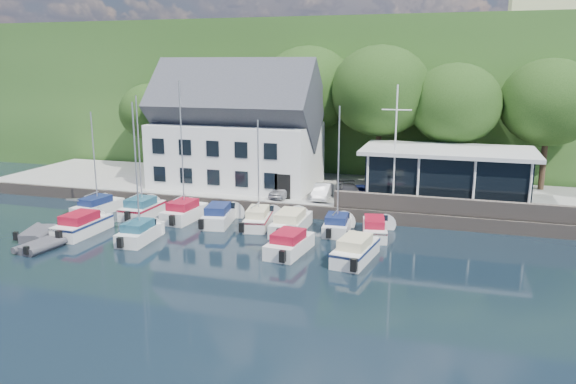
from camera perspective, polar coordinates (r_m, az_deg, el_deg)
name	(u,v)px	position (r m, az deg, el deg)	size (l,w,h in m)	color
ground	(244,265)	(33.55, -4.54, -7.36)	(180.00, 180.00, 0.00)	black
quay	(316,193)	(49.43, 2.86, -0.06)	(60.00, 13.00, 1.00)	gray
quay_face	(295,211)	(43.34, 0.76, -1.91)	(60.00, 0.30, 1.00)	#5E534B
hillside	(385,86)	(92.04, 9.82, 10.53)	(160.00, 75.00, 16.00)	#29491B
field_patch	(442,35)	(99.40, 15.36, 15.14)	(50.00, 30.00, 0.30)	brown
harbor_building	(237,136)	(49.79, -5.24, 5.67)	(14.40, 8.20, 8.70)	white
club_pavilion	(447,174)	(46.04, 15.83, 1.73)	(13.20, 7.20, 4.10)	black
seawall	(458,207)	(41.85, 16.91, -1.47)	(18.00, 0.50, 1.20)	#5E534B
gangway	(97,208)	(48.88, -18.86, -1.51)	(1.20, 6.00, 1.40)	#B8B8BC
car_silver	(284,190)	(45.48, -0.43, 0.18)	(1.33, 3.31, 1.13)	#B8B8BD
car_white	(322,191)	(45.05, 3.51, 0.07)	(1.26, 3.61, 1.19)	silver
car_dgrey	(349,193)	(44.47, 6.25, -0.11)	(1.76, 4.33, 1.26)	#2F2F34
car_blue	(361,192)	(44.94, 7.41, -0.04)	(1.38, 3.49, 1.19)	navy
flagpole	(395,147)	(42.63, 10.83, 4.54)	(2.19, 0.20, 9.11)	white
tree_0	(152,126)	(59.10, -13.67, 6.48)	(6.33, 6.33, 8.66)	black
tree_1	(207,118)	(56.95, -8.22, 7.44)	(7.72, 7.72, 10.55)	black
tree_2	(308,112)	(53.90, 2.05, 8.16)	(8.96, 8.96, 12.24)	black
tree_3	(379,115)	(51.26, 9.28, 7.75)	(8.95, 8.95, 12.24)	black
tree_4	(454,126)	(50.87, 16.49, 6.48)	(7.83, 7.83, 10.70)	black
tree_5	(547,125)	(52.28, 24.83, 6.19)	(8.10, 8.10, 11.07)	black
boat_r1_0	(94,160)	(46.08, -19.08, 3.10)	(1.84, 6.40, 8.59)	silver
boat_r1_1	(139,157)	(44.08, -14.86, 3.46)	(2.20, 5.59, 9.35)	silver
boat_r1_2	(182,158)	(42.36, -10.70, 3.41)	(2.08, 5.90, 9.53)	silver
boat_r1_3	(219,214)	(41.86, -6.99, -2.20)	(1.91, 6.10, 1.49)	silver
boat_r1_4	(258,168)	(40.22, -3.04, 2.41)	(1.75, 6.40, 8.54)	silver
boat_r1_5	(291,221)	(39.71, 0.32, -2.92)	(2.12, 6.98, 1.52)	silver
boat_r1_6	(338,175)	(38.72, 5.13, 1.70)	(1.86, 5.14, 8.20)	silver
boat_r1_7	(375,226)	(39.08, 8.80, -3.48)	(1.72, 6.04, 1.34)	silver
boat_r2_0	(82,223)	(41.57, -20.16, -2.98)	(2.10, 6.56, 1.56)	silver
boat_r2_1	(137,178)	(37.99, -15.12, 1.41)	(1.84, 5.69, 8.62)	silver
boat_r2_3	(290,242)	(35.19, 0.15, -5.07)	(2.03, 5.91, 1.48)	silver
boat_r2_4	(356,248)	(34.15, 6.88, -5.67)	(1.96, 6.39, 1.54)	silver
dinghy_0	(38,232)	(42.01, -24.09, -3.72)	(1.98, 3.29, 0.77)	#3A3A3F
dinghy_1	(40,245)	(39.17, -23.89, -4.92)	(1.79, 2.99, 0.70)	#3A3A3F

